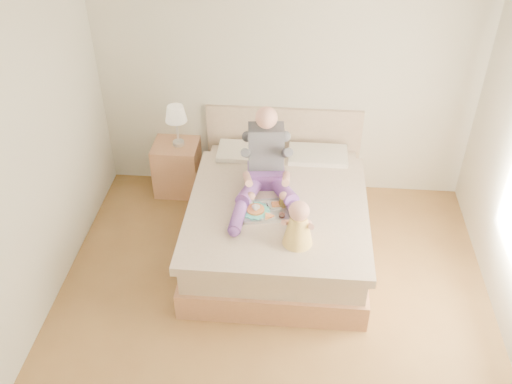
# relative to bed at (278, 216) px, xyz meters

# --- Properties ---
(room) EXTENTS (4.02, 4.22, 2.71)m
(room) POSITION_rel_bed_xyz_m (0.08, -1.08, 1.19)
(room) COLOR brown
(room) RESTS_ON ground
(bed) EXTENTS (1.70, 2.18, 1.00)m
(bed) POSITION_rel_bed_xyz_m (0.00, 0.00, 0.00)
(bed) COLOR #A26E4B
(bed) RESTS_ON ground
(nightstand) EXTENTS (0.49, 0.44, 0.60)m
(nightstand) POSITION_rel_bed_xyz_m (-1.19, 0.80, -0.02)
(nightstand) COLOR #A26E4B
(nightstand) RESTS_ON ground
(lamp) EXTENTS (0.23, 0.23, 0.47)m
(lamp) POSITION_rel_bed_xyz_m (-1.15, 0.80, 0.64)
(lamp) COLOR silver
(lamp) RESTS_ON nightstand
(adult) EXTENTS (0.72, 1.05, 0.85)m
(adult) POSITION_rel_bed_xyz_m (-0.13, 0.04, 0.54)
(adult) COLOR #67398F
(adult) RESTS_ON bed
(tray) EXTENTS (0.48, 0.41, 0.12)m
(tray) POSITION_rel_bed_xyz_m (-0.12, -0.30, 0.32)
(tray) COLOR silver
(tray) RESTS_ON bed
(baby) EXTENTS (0.29, 0.40, 0.44)m
(baby) POSITION_rel_bed_xyz_m (0.20, -0.69, 0.47)
(baby) COLOR #FFCB50
(baby) RESTS_ON bed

